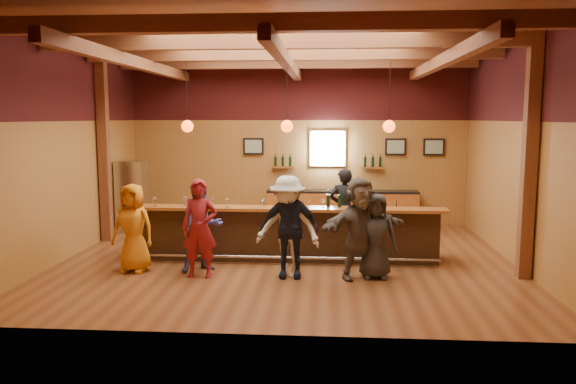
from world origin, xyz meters
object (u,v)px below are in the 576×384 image
at_px(stainless_fridge, 133,196).
at_px(customer_white, 288,227).
at_px(bar_counter, 288,233).
at_px(customer_orange, 133,228).
at_px(bartender, 344,209).
at_px(ice_bucket, 290,200).
at_px(customer_brown, 360,228).
at_px(back_bar_cabinet, 342,208).
at_px(customer_redvest, 200,228).
at_px(customer_dark, 376,236).
at_px(bottle_a, 328,200).
at_px(customer_navy, 289,229).
at_px(customer_denim, 202,228).

relative_size(stainless_fridge, customer_white, 0.98).
bearing_deg(bar_counter, customer_orange, -156.44).
xyz_separation_m(stainless_fridge, customer_orange, (1.30, -3.68, -0.07)).
distance_m(bartender, ice_bucket, 1.61).
bearing_deg(customer_brown, back_bar_cabinet, 62.64).
height_order(customer_orange, ice_bucket, customer_orange).
bearing_deg(customer_brown, customer_white, 149.79).
distance_m(customer_orange, ice_bucket, 3.07).
bearing_deg(customer_redvest, customer_brown, 4.10).
height_order(bartender, ice_bucket, bartender).
height_order(customer_orange, bartender, bartender).
relative_size(bar_counter, bartender, 3.55).
relative_size(customer_dark, ice_bucket, 6.31).
bearing_deg(back_bar_cabinet, stainless_fridge, -168.07).
bearing_deg(stainless_fridge, bottle_a, -28.66).
bearing_deg(customer_navy, back_bar_cabinet, 76.25).
distance_m(customer_brown, ice_bucket, 1.80).
bearing_deg(bartender, stainless_fridge, -15.58).
bearing_deg(ice_bucket, stainless_fridge, 147.61).
height_order(customer_white, customer_dark, customer_white).
height_order(customer_orange, customer_dark, customer_orange).
bearing_deg(customer_dark, customer_brown, -177.14).
distance_m(customer_redvest, bartender, 3.59).
relative_size(customer_orange, customer_white, 0.90).
height_order(customer_brown, ice_bucket, customer_brown).
bearing_deg(stainless_fridge, customer_white, -42.10).
bearing_deg(customer_orange, customer_white, 5.59).
bearing_deg(bartender, customer_brown, 95.97).
bearing_deg(customer_brown, customer_navy, 151.35).
bearing_deg(customer_navy, customer_brown, -0.68).
xyz_separation_m(back_bar_cabinet, customer_orange, (-4.00, -4.80, 0.35)).
bearing_deg(bar_counter, stainless_fridge, 149.24).
distance_m(stainless_fridge, bartender, 5.49).
xyz_separation_m(customer_redvest, customer_brown, (2.87, 0.13, 0.02)).
height_order(customer_white, ice_bucket, customer_white).
distance_m(back_bar_cabinet, customer_brown, 4.96).
xyz_separation_m(bar_counter, back_bar_cabinet, (1.18, 3.57, -0.05)).
distance_m(customer_dark, bartender, 2.33).
bearing_deg(customer_navy, customer_orange, 175.35).
bearing_deg(customer_denim, back_bar_cabinet, 29.88).
bearing_deg(customer_brown, bartender, 65.84).
relative_size(back_bar_cabinet, customer_dark, 2.61).
relative_size(customer_dark, bottle_a, 4.52).
xyz_separation_m(stainless_fridge, customer_navy, (4.24, -3.83, -0.01)).
bearing_deg(customer_denim, ice_bucket, -0.05).
distance_m(customer_denim, ice_bucket, 1.88).
xyz_separation_m(customer_orange, customer_redvest, (1.32, -0.26, 0.06)).
bearing_deg(customer_dark, bar_counter, 139.32).
bearing_deg(customer_white, ice_bucket, 106.59).
relative_size(customer_orange, bottle_a, 4.90).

